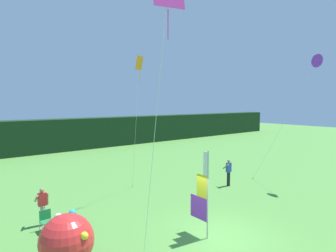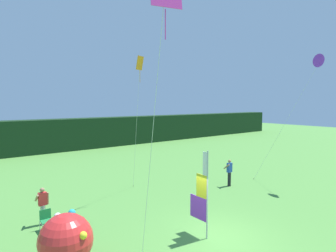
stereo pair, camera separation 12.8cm
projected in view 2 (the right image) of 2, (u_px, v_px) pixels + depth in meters
The scene contains 10 objects.
ground_plane at pixel (217, 237), 11.64m from camera, with size 120.00×120.00×0.00m, color #518E3D.
distant_treeline at pixel (46, 136), 31.45m from camera, with size 80.00×2.40×3.69m, color black.
banner_flag at pixel (202, 195), 11.65m from camera, with size 0.06×1.03×3.66m.
person_near_banner at pixel (43, 205), 12.81m from camera, with size 0.55×0.48×1.73m.
person_mid_field at pixel (229, 172), 18.76m from camera, with size 0.55×0.48×1.79m.
inflatable_balloon at pixel (66, 240), 9.53m from camera, with size 1.83×1.83×1.83m.
folding_chair at pixel (46, 219), 12.29m from camera, with size 0.51×0.51×0.89m.
kite_magenta_diamond_0 at pixel (164, 0), 6.66m from camera, with size 0.82×2.02×8.87m.
kite_purple_delta_1 at pixel (320, 61), 18.13m from camera, with size 2.04×4.01×8.71m.
kite_orange_diamond_2 at pixel (139, 73), 16.10m from camera, with size 1.08×2.36×8.20m.
Camera 2 is at (-8.54, -7.55, 5.58)m, focal length 30.07 mm.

